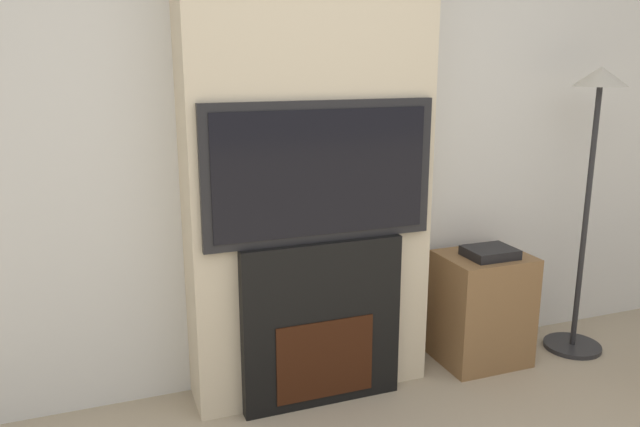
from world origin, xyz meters
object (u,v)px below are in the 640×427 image
(fireplace, at_px, (320,322))
(media_stand, at_px, (482,307))
(television, at_px, (320,172))
(floor_lamp, at_px, (592,158))

(fireplace, bearing_deg, media_stand, 4.23)
(fireplace, bearing_deg, television, -90.00)
(floor_lamp, distance_m, media_stand, 0.99)
(fireplace, xyz_separation_m, media_stand, (0.97, 0.07, -0.09))
(fireplace, distance_m, television, 0.73)
(fireplace, height_order, television, television)
(fireplace, relative_size, floor_lamp, 0.51)
(television, distance_m, media_stand, 1.27)
(fireplace, xyz_separation_m, floor_lamp, (1.55, 0.00, 0.70))
(floor_lamp, bearing_deg, media_stand, 173.27)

